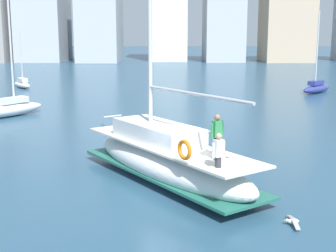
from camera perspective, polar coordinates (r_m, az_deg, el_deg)
name	(u,v)px	position (r m, az deg, el deg)	size (l,w,h in m)	color
ground_plane	(174,190)	(17.78, 0.77, -7.63)	(400.00, 400.00, 0.00)	#284C66
main_sailboat	(167,158)	(18.63, -0.14, -3.82)	(7.48, 9.24, 13.58)	silver
moored_sloop_far	(317,87)	(48.42, 17.41, 4.45)	(4.22, 4.39, 7.77)	navy
moored_catamaran	(22,84)	(52.85, -17.05, 4.89)	(3.12, 3.80, 5.98)	white
moored_cutter_left	(10,108)	(34.91, -18.37, 2.09)	(4.22, 5.29, 8.47)	silver
seagull	(293,221)	(15.10, 14.74, -10.95)	(0.47, 1.14, 0.17)	silver
waterfront_buildings	(142,7)	(100.71, -3.12, 14.02)	(84.77, 18.60, 27.97)	gray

